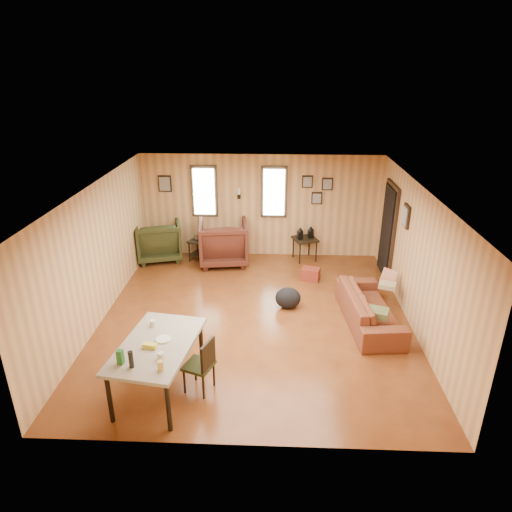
{
  "coord_description": "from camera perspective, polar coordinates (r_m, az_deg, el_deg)",
  "views": [
    {
      "loc": [
        0.33,
        -7.18,
        4.28
      ],
      "look_at": [
        0.0,
        0.4,
        1.05
      ],
      "focal_mm": 32.0,
      "sensor_mm": 36.0,
      "label": 1
    }
  ],
  "objects": [
    {
      "name": "room",
      "position": [
        8.06,
        1.16,
        0.65
      ],
      "size": [
        5.54,
        6.04,
        2.44
      ],
      "color": "brown",
      "rests_on": "ground"
    },
    {
      "name": "sofa",
      "position": [
        8.28,
        14.07,
        -5.72
      ],
      "size": [
        0.77,
        2.04,
        0.78
      ],
      "primitive_type": "imported",
      "rotation": [
        0.0,
        0.0,
        1.67
      ],
      "color": "brown",
      "rests_on": "ground"
    },
    {
      "name": "recliner_brown",
      "position": [
        10.38,
        -4.11,
        1.96
      ],
      "size": [
        1.19,
        1.14,
        1.1
      ],
      "primitive_type": "imported",
      "rotation": [
        0.0,
        0.0,
        3.27
      ],
      "color": "#461F15",
      "rests_on": "ground"
    },
    {
      "name": "recliner_green",
      "position": [
        10.84,
        -12.09,
        2.21
      ],
      "size": [
        1.21,
        1.17,
        1.03
      ],
      "primitive_type": "imported",
      "rotation": [
        0.0,
        0.0,
        -2.86
      ],
      "color": "#292F15",
      "rests_on": "ground"
    },
    {
      "name": "end_table",
      "position": [
        10.64,
        -6.94,
        1.2
      ],
      "size": [
        0.62,
        0.59,
        0.62
      ],
      "rotation": [
        0.0,
        0.0,
        -0.38
      ],
      "color": "black",
      "rests_on": "ground"
    },
    {
      "name": "side_table",
      "position": [
        10.6,
        6.16,
        2.35
      ],
      "size": [
        0.65,
        0.65,
        0.81
      ],
      "rotation": [
        0.0,
        0.0,
        0.35
      ],
      "color": "black",
      "rests_on": "ground"
    },
    {
      "name": "cooler",
      "position": [
        9.76,
        6.84,
        -2.25
      ],
      "size": [
        0.43,
        0.36,
        0.27
      ],
      "rotation": [
        0.0,
        0.0,
        -0.29
      ],
      "color": "maroon",
      "rests_on": "ground"
    },
    {
      "name": "backpack",
      "position": [
        8.6,
        4.01,
        -5.26
      ],
      "size": [
        0.59,
        0.53,
        0.42
      ],
      "rotation": [
        0.0,
        0.0,
        -0.43
      ],
      "color": "black",
      "rests_on": "ground"
    },
    {
      "name": "sofa_pillows",
      "position": [
        8.36,
        15.59,
        -4.8
      ],
      "size": [
        0.83,
        1.54,
        0.32
      ],
      "rotation": [
        0.0,
        0.0,
        -0.36
      ],
      "color": "#4E5932",
      "rests_on": "sofa"
    },
    {
      "name": "dining_table",
      "position": [
        6.41,
        -12.32,
        -11.25
      ],
      "size": [
        1.15,
        1.67,
        1.02
      ],
      "rotation": [
        0.0,
        0.0,
        -0.15
      ],
      "color": "gray",
      "rests_on": "ground"
    },
    {
      "name": "dining_chair",
      "position": [
        6.49,
        -6.72,
        -13.12
      ],
      "size": [
        0.48,
        0.48,
        0.83
      ],
      "rotation": [
        0.0,
        0.0,
        -0.36
      ],
      "color": "#292F15",
      "rests_on": "ground"
    }
  ]
}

